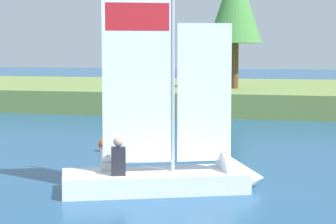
{
  "coord_description": "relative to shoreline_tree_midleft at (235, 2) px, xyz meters",
  "views": [
    {
      "loc": [
        5.57,
        -5.03,
        2.96
      ],
      "look_at": [
        0.99,
        12.5,
        1.2
      ],
      "focal_mm": 67.05,
      "sensor_mm": 36.0,
      "label": 1
    }
  ],
  "objects": [
    {
      "name": "shoreline_tree_midleft",
      "position": [
        0.0,
        0.0,
        0.0
      ],
      "size": [
        2.73,
        2.73,
        6.37
      ],
      "color": "brown",
      "rests_on": "shore_bank"
    },
    {
      "name": "sailboat",
      "position": [
        1.77,
        -18.5,
        -4.91
      ],
      "size": [
        4.51,
        2.93,
        6.39
      ],
      "rotation": [
        0.0,
        0.0,
        0.41
      ],
      "color": "white",
      "rests_on": "ground"
    },
    {
      "name": "channel_buoy",
      "position": [
        -1.7,
        -14.06,
        -5.17
      ],
      "size": [
        0.41,
        0.41,
        0.41
      ],
      "primitive_type": "sphere",
      "color": "#E54C19",
      "rests_on": "ground"
    },
    {
      "name": "shore_bank",
      "position": [
        -0.83,
        3.52,
        -4.83
      ],
      "size": [
        80.0,
        15.67,
        1.09
      ],
      "primitive_type": "cube",
      "color": "olive",
      "rests_on": "ground"
    }
  ]
}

